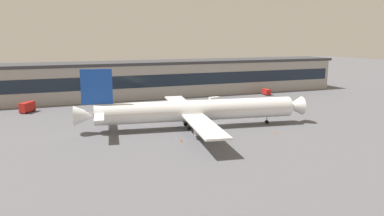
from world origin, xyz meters
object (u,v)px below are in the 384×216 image
at_px(airliner, 194,111).
at_px(crew_van, 266,92).
at_px(stair_truck, 27,107).
at_px(follow_me_car, 214,99).
at_px(traffic_cone_0, 181,140).
at_px(traffic_cone_1, 276,133).

bearing_deg(airliner, crew_van, 40.63).
relative_size(airliner, stair_truck, 10.49).
height_order(stair_truck, crew_van, stair_truck).
distance_m(follow_me_car, traffic_cone_0, 58.45).
bearing_deg(traffic_cone_0, follow_me_car, 57.73).
bearing_deg(follow_me_car, traffic_cone_0, -122.27).
distance_m(airliner, crew_van, 68.55).
relative_size(stair_truck, traffic_cone_0, 9.13).
bearing_deg(traffic_cone_1, airliner, 142.78).
distance_m(crew_van, traffic_cone_1, 67.50).
bearing_deg(follow_me_car, traffic_cone_1, -95.24).
xyz_separation_m(follow_me_car, traffic_cone_0, (-31.20, -49.42, -0.74)).
relative_size(airliner, follow_me_car, 14.51).
distance_m(follow_me_car, crew_van, 29.79).
bearing_deg(crew_van, traffic_cone_0, -136.57).
xyz_separation_m(airliner, traffic_cone_0, (-8.10, -12.26, -4.68)).
xyz_separation_m(stair_truck, crew_van, (97.90, 4.19, -0.52)).
height_order(stair_truck, traffic_cone_1, stair_truck).
xyz_separation_m(airliner, crew_van, (51.96, 44.58, -3.57)).
bearing_deg(airliner, follow_me_car, 58.12).
height_order(airliner, traffic_cone_0, airliner).
bearing_deg(stair_truck, traffic_cone_0, -54.29).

